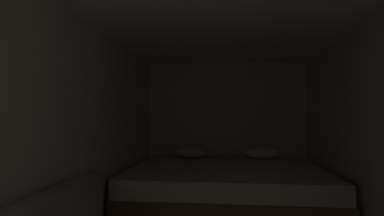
# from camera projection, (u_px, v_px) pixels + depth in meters

# --- Properties ---
(wall_back) EXTENTS (2.49, 0.05, 2.07)m
(wall_back) POSITION_uv_depth(u_px,v_px,m) (226.00, 131.00, 4.58)
(wall_back) COLOR beige
(wall_back) RESTS_ON ground
(wall_left) EXTENTS (0.05, 4.85, 2.07)m
(wall_left) POSITION_uv_depth(u_px,v_px,m) (66.00, 146.00, 2.28)
(wall_left) COLOR beige
(wall_left) RESTS_ON ground
(ceiling_slab) EXTENTS (2.49, 4.85, 0.05)m
(ceiling_slab) POSITION_uv_depth(u_px,v_px,m) (227.00, 2.00, 2.18)
(ceiling_slab) COLOR white
(ceiling_slab) RESTS_ON wall_left
(bed) EXTENTS (2.27, 1.80, 0.83)m
(bed) POSITION_uv_depth(u_px,v_px,m) (226.00, 193.00, 3.61)
(bed) COLOR brown
(bed) RESTS_ON ground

